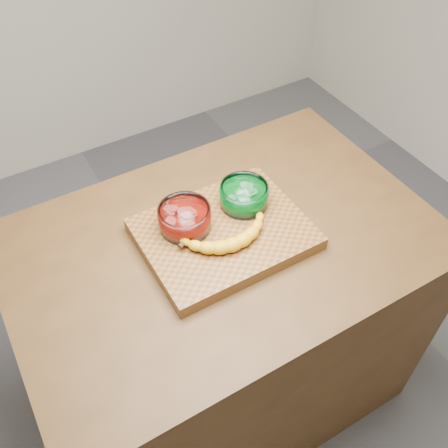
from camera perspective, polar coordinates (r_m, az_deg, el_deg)
ground at (r=2.16m, az=-0.00°, el=-17.72°), size 3.50×3.50×0.00m
counter at (r=1.76m, az=-0.00°, el=-11.42°), size 1.20×0.80×0.90m
cutting_board at (r=1.38m, az=-0.00°, el=-1.13°), size 0.45×0.35×0.04m
bowl_red at (r=1.36m, az=-4.52°, el=0.67°), size 0.14×0.14×0.07m
bowl_green at (r=1.42m, az=2.29°, el=3.29°), size 0.14×0.14×0.06m
banana at (r=1.33m, az=0.43°, el=-1.24°), size 0.28×0.14×0.04m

